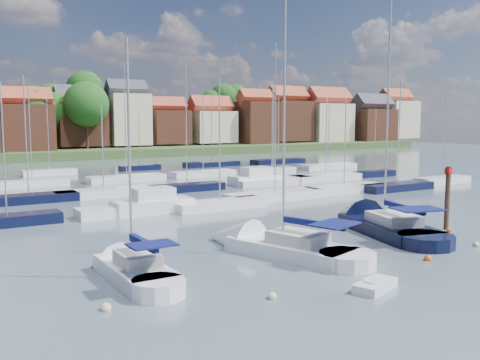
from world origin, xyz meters
TOP-DOWN VIEW (x-y plane):
  - ground at (0.00, 40.00)m, footprint 260.00×260.00m
  - sailboat_left at (-13.67, 3.10)m, footprint 2.62×9.70m
  - sailboat_centre at (-4.41, 3.39)m, footprint 6.79×12.70m
  - sailboat_navy at (6.39, 5.09)m, footprint 7.14×14.25m
  - tender at (-4.36, -5.47)m, footprint 2.82×1.97m
  - timber_piling at (10.69, 2.00)m, footprint 0.40×0.40m
  - buoy_a at (-16.30, -1.36)m, footprint 0.47×0.47m
  - buoy_b at (-9.32, -3.91)m, footprint 0.42×0.42m
  - buoy_c at (-3.23, -0.62)m, footprint 0.54×0.54m
  - buoy_d at (2.28, -3.21)m, footprint 0.46×0.46m
  - buoy_e at (3.05, 7.21)m, footprint 0.46×0.46m
  - buoy_f at (7.79, -2.52)m, footprint 0.43×0.43m
  - buoy_g at (10.10, 1.27)m, footprint 0.42×0.42m
  - marina_field at (1.91, 35.15)m, footprint 79.62×41.41m
  - far_shore_town at (2.23, 132.67)m, footprint 212.46×90.00m

SIDE VIEW (x-z plane):
  - ground at x=0.00m, z-range 0.00..0.00m
  - buoy_a at x=-16.30m, z-range -0.24..0.24m
  - buoy_b at x=-9.32m, z-range -0.21..0.21m
  - buoy_c at x=-3.23m, z-range -0.27..0.27m
  - buoy_d at x=2.28m, z-range -0.23..0.23m
  - buoy_e at x=3.05m, z-range -0.23..0.23m
  - buoy_f at x=7.79m, z-range -0.21..0.21m
  - buoy_g at x=10.10m, z-range -0.21..0.21m
  - tender at x=-4.36m, z-range -0.06..0.49m
  - sailboat_navy at x=6.39m, z-range -9.14..9.83m
  - sailboat_centre at x=-4.41m, z-range -7.98..8.68m
  - sailboat_left at x=-13.67m, z-range -6.27..6.99m
  - marina_field at x=1.91m, z-range -7.53..8.40m
  - timber_piling at x=10.69m, z-range -2.02..4.95m
  - far_shore_town at x=2.23m, z-range -6.53..15.74m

